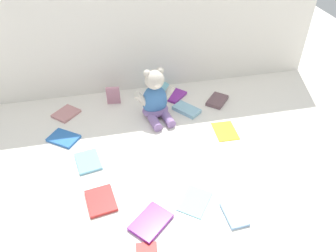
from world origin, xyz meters
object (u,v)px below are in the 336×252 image
Objects in this scene: book_case_0 at (234,214)px; book_case_4 at (151,222)px; teddy_bear at (155,99)px; book_case_13 at (88,161)px; book_case_5 at (195,201)px; book_case_10 at (161,90)px; book_case_8 at (225,131)px; book_case_9 at (64,138)px; book_case_3 at (187,110)px; book_case_7 at (175,96)px; book_case_2 at (101,201)px; book_case_11 at (217,100)px; book_case_12 at (113,95)px; book_case_6 at (66,114)px.

book_case_4 reaches higher than book_case_0.
teddy_bear is 2.00× the size of book_case_13.
book_case_5 is at bearing -95.50° from teddy_bear.
book_case_10 reaches higher than book_case_0.
teddy_bear is 2.25× the size of book_case_0.
book_case_13 is (-0.62, -0.07, 0.00)m from book_case_8.
book_case_9 is (-0.44, -0.09, -0.09)m from teddy_bear.
book_case_3 is 1.03× the size of book_case_9.
book_case_4 is 0.60m from book_case_9.
book_case_7 is 0.94× the size of book_case_13.
book_case_13 is at bearing -93.60° from book_case_7.
book_case_9 is (-0.60, 0.55, 0.00)m from book_case_0.
book_case_3 is 0.97× the size of book_case_8.
teddy_bear is 0.18m from book_case_3.
book_case_3 reaches higher than book_case_8.
book_case_9 is 1.00× the size of book_case_10.
book_case_0 is 0.88× the size of book_case_10.
book_case_9 is (-0.73, 0.10, 0.00)m from book_case_8.
book_case_2 is at bearing 8.62° from book_case_3.
book_case_9 is at bearing -128.87° from book_case_11.
book_case_0 is 0.83× the size of book_case_8.
book_case_8 is at bearing 118.53° from book_case_9.
book_case_4 is 0.59m from book_case_8.
book_case_0 is at bearing -47.38° from book_case_13.
teddy_bear reaches higher than book_case_4.
book_case_4 is at bearing -79.10° from book_case_12.
book_case_3 reaches higher than book_case_7.
book_case_13 is at bearing 149.22° from book_case_6.
book_case_12 is at bearing 133.01° from teddy_bear.
book_case_3 is at bearing -10.34° from teddy_bear.
teddy_bear is 0.34m from book_case_11.
book_case_8 is at bearing -157.65° from book_case_6.
book_case_9 is at bearing 132.02° from book_case_6.
book_case_6 is at bearing -142.83° from book_case_11.
book_case_11 is (0.62, 0.52, 0.00)m from book_case_2.
book_case_9 is at bearing -5.89° from book_case_8.
book_case_3 is at bearing 113.28° from book_case_4.
book_case_2 is at bearing -22.26° from book_case_0.
book_case_2 is at bearing -131.59° from teddy_bear.
book_case_8 is 1.06× the size of book_case_9.
teddy_bear is at bearing -45.84° from book_case_10.
book_case_6 is 0.95× the size of book_case_11.
book_case_3 is 0.38m from book_case_12.
book_case_4 is 1.17× the size of book_case_7.
book_case_2 and book_case_9 have the same top height.
book_case_3 is at bearing -145.37° from book_case_6.
book_case_12 reaches higher than book_case_6.
book_case_11 is at bearing -106.91° from book_case_0.
book_case_0 and book_case_6 have the same top height.
book_case_5 and book_case_8 have the same top height.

